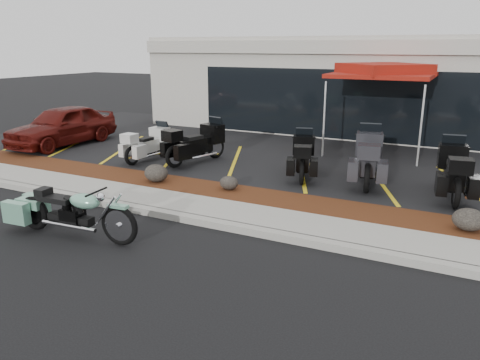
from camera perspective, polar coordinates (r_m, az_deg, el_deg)
The scene contains 18 objects.
ground at distance 9.02m, azimuth -4.57°, elevation -7.85°, with size 90.00×90.00×0.00m, color black.
curb at distance 9.71m, azimuth -1.83°, elevation -5.54°, with size 24.00×0.25×0.15m, color gray.
sidewalk at distance 10.29m, azimuth 0.03°, elevation -4.26°, with size 24.00×1.20×0.15m, color gray.
mulch_bed at distance 11.31m, azimuth 2.76°, elevation -2.34°, with size 24.00×1.20×0.16m, color #3A180D.
upper_lot at distance 16.23m, azimuth 10.54°, elevation 3.07°, with size 26.00×9.60×0.15m, color black.
dealership_building at distance 21.99m, azimuth 15.53°, elevation 11.22°, with size 18.00×8.16×4.00m.
boulder_left at distance 12.60m, azimuth -10.19°, elevation 0.84°, with size 0.66×0.55×0.47m, color black.
boulder_mid at distance 11.75m, azimuth -1.35°, elevation -0.34°, with size 0.48×0.40×0.34m, color black.
boulder_right at distance 10.19m, azimuth 26.13°, elevation -4.35°, with size 0.63×0.52×0.44m, color black.
hero_cruiser at distance 9.05m, azimuth -14.53°, elevation -4.67°, with size 2.99×0.76×1.05m, color #6CA88B, non-canonical shape.
touring_white at distance 15.51m, azimuth -9.45°, elevation 5.00°, with size 1.99×0.76×1.16m, color silver, non-canonical shape.
touring_black_front at distance 14.99m, azimuth -2.98°, elevation 5.19°, with size 2.32×0.88×1.35m, color black, non-canonical shape.
touring_black_mid at distance 13.68m, azimuth 7.77°, elevation 3.79°, with size 2.14×0.82×1.25m, color black, non-canonical shape.
touring_grey at distance 13.54m, azimuth 15.44°, elevation 3.69°, with size 2.51×0.96×1.46m, color #28282D, non-canonical shape.
touring_black_rear at distance 12.98m, azimuth 24.35°, elevation 2.11°, with size 2.37×0.90×1.38m, color black, non-canonical shape.
parked_car at distance 18.21m, azimuth -20.85°, elevation 6.24°, with size 1.69×4.20×1.43m, color #4F0F0B.
traffic_cone at distance 16.68m, azimuth 7.42°, elevation 4.65°, with size 0.34×0.34×0.47m, color orange.
popup_canopy at distance 16.36m, azimuth 17.06°, elevation 12.48°, with size 3.78×3.78×2.94m.
Camera 1 is at (4.32, -7.03, 3.65)m, focal length 35.00 mm.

